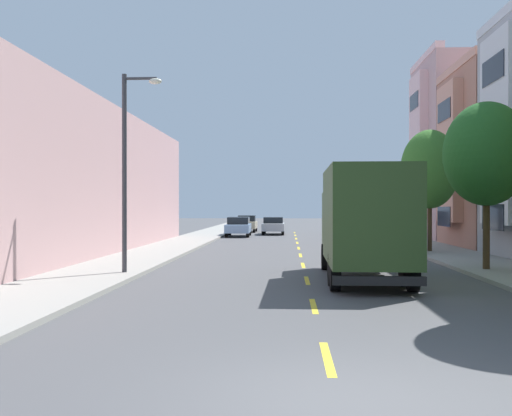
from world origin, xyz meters
TOP-DOWN VIEW (x-y plane):
  - ground_plane at (0.00, 30.00)m, footprint 160.00×160.00m
  - sidewalk_left at (-7.10, 28.00)m, footprint 3.20×120.00m
  - sidewalk_right at (7.10, 28.00)m, footprint 3.20×120.00m
  - lane_centerline_dashes at (0.00, 24.50)m, footprint 0.14×47.20m
  - townhouse_fifth_rose at (14.80, 35.71)m, footprint 13.00×8.04m
  - apartment_block_opposite at (-13.70, 20.00)m, footprint 10.00×36.00m
  - street_tree_second at (6.40, 14.58)m, footprint 3.00×3.00m
  - street_tree_third at (6.40, 23.27)m, footprint 2.84×2.84m
  - street_lamp at (-5.95, 12.89)m, footprint 1.35×0.28m
  - delivery_box_truck at (1.80, 12.04)m, footprint 2.50×7.88m
  - parked_suv_charcoal at (4.35, 45.45)m, footprint 2.08×4.85m
  - parked_wagon_navy at (4.43, 36.50)m, footprint 1.93×4.74m
  - parked_wagon_sky at (-4.42, 40.17)m, footprint 1.89×4.73m
  - parked_sedan_forest at (4.34, 23.02)m, footprint 1.84×4.52m
  - parked_hatchback_champagne at (-4.32, 48.30)m, footprint 1.77×4.01m
  - moving_silver_sedan at (-1.80, 43.73)m, footprint 1.80×4.50m

SIDE VIEW (x-z plane):
  - ground_plane at x=0.00m, z-range 0.00..0.00m
  - lane_centerline_dashes at x=0.00m, z-range 0.00..0.01m
  - sidewalk_left at x=-7.10m, z-range 0.00..0.14m
  - sidewalk_right at x=7.10m, z-range 0.00..0.14m
  - parked_sedan_forest at x=4.34m, z-range 0.03..1.46m
  - moving_silver_sedan at x=-1.80m, z-range 0.03..1.46m
  - parked_hatchback_champagne at x=-4.32m, z-range 0.01..1.51m
  - parked_wagon_navy at x=4.43m, z-range 0.05..1.55m
  - parked_wagon_sky at x=-4.42m, z-range 0.05..1.55m
  - parked_suv_charcoal at x=4.35m, z-range 0.02..1.95m
  - delivery_box_truck at x=1.80m, z-range 0.22..3.73m
  - apartment_block_opposite at x=-13.70m, z-range 0.00..7.13m
  - street_lamp at x=-5.95m, z-range 0.68..7.34m
  - street_tree_third at x=6.40m, z-range 1.18..7.17m
  - street_tree_second at x=6.40m, z-range 1.24..7.15m
  - townhouse_fifth_rose at x=14.80m, z-range -0.20..12.55m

